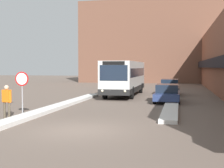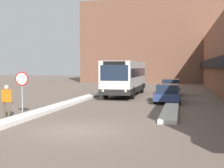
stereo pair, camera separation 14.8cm
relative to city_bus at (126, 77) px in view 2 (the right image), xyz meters
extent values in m
plane|color=#66564C|center=(0.90, -16.19, -1.72)|extent=(160.00, 160.00, 0.00)
cube|color=black|center=(8.15, 7.81, 1.33)|extent=(0.50, 60.00, 0.90)
cube|color=brown|center=(0.90, 26.69, 5.23)|extent=(26.00, 8.00, 13.89)
cube|color=silver|center=(-2.70, -9.03, -1.61)|extent=(0.90, 16.47, 0.21)
cube|color=silver|center=(4.50, -8.20, -1.62)|extent=(0.90, 11.78, 0.20)
cube|color=silver|center=(0.00, 0.01, 0.09)|extent=(2.51, 10.03, 2.71)
cube|color=black|center=(0.00, 0.01, -1.03)|extent=(2.53, 10.05, 0.47)
cube|color=#192333|center=(0.00, 0.01, 0.46)|extent=(2.54, 9.23, 0.74)
cube|color=#192333|center=(0.00, -5.02, 0.49)|extent=(2.21, 0.03, 1.22)
cube|color=black|center=(0.00, -5.02, 1.26)|extent=(1.76, 0.03, 0.28)
sphere|color=#F2EAC6|center=(-0.91, -5.03, -0.92)|extent=(0.20, 0.20, 0.20)
sphere|color=#F2EAC6|center=(0.91, -5.03, -0.92)|extent=(0.20, 0.20, 0.20)
cylinder|color=black|center=(-1.14, -3.10, -1.19)|extent=(0.28, 1.06, 1.06)
cylinder|color=black|center=(1.14, -3.10, -1.19)|extent=(0.28, 1.06, 1.06)
cylinder|color=black|center=(-1.14, 3.11, -1.19)|extent=(0.28, 1.06, 1.06)
cylinder|color=black|center=(1.14, 3.11, -1.19)|extent=(0.28, 1.06, 1.06)
cube|color=navy|center=(4.10, -4.76, -1.22)|extent=(1.85, 4.21, 0.50)
cube|color=#192333|center=(4.10, -4.65, -0.67)|extent=(1.63, 2.32, 0.61)
cylinder|color=black|center=(4.95, -6.06, -1.41)|extent=(0.20, 0.61, 0.61)
cylinder|color=black|center=(3.26, -6.06, -1.41)|extent=(0.20, 0.61, 0.61)
cylinder|color=black|center=(4.95, -3.45, -1.41)|extent=(0.20, 0.61, 0.61)
cylinder|color=black|center=(3.26, -3.45, -1.41)|extent=(0.20, 0.61, 0.61)
cube|color=#38383D|center=(4.10, 1.52, -1.17)|extent=(1.77, 4.23, 0.56)
cube|color=#192333|center=(4.10, 1.63, -0.55)|extent=(1.56, 2.32, 0.68)
cylinder|color=black|center=(4.91, 0.21, -1.38)|extent=(0.20, 0.68, 0.68)
cylinder|color=black|center=(3.30, 0.21, -1.38)|extent=(0.20, 0.68, 0.68)
cylinder|color=black|center=(4.91, 2.83, -1.38)|extent=(0.20, 0.68, 0.68)
cylinder|color=black|center=(3.30, 2.83, -1.38)|extent=(0.20, 0.68, 0.68)
cylinder|color=gray|center=(-3.20, -13.46, -0.51)|extent=(0.07, 0.07, 2.41)
cylinder|color=red|center=(-3.20, -13.48, 0.32)|extent=(0.76, 0.03, 0.76)
cylinder|color=white|center=(-3.20, -13.49, 0.32)|extent=(0.62, 0.01, 0.62)
cylinder|color=brown|center=(-3.84, -14.14, -1.29)|extent=(0.13, 0.13, 0.85)
cylinder|color=brown|center=(-3.55, -14.20, -1.29)|extent=(0.13, 0.13, 0.85)
cube|color=orange|center=(-3.70, -14.17, -0.54)|extent=(0.50, 0.30, 0.64)
sphere|color=beige|center=(-3.70, -14.17, -0.11)|extent=(0.23, 0.23, 0.23)
cylinder|color=orange|center=(-3.92, -14.12, -0.58)|extent=(0.10, 0.10, 0.61)
cylinder|color=orange|center=(-3.47, -14.22, -0.58)|extent=(0.10, 0.10, 0.61)
camera|label=1|loc=(5.01, -28.64, 0.94)|focal=50.00mm
camera|label=2|loc=(5.16, -28.61, 0.94)|focal=50.00mm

